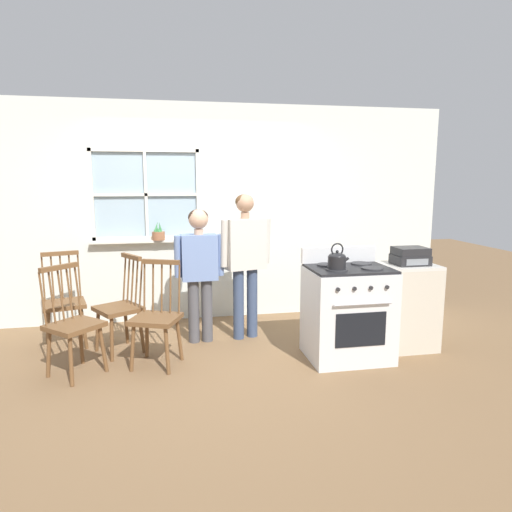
{
  "coord_description": "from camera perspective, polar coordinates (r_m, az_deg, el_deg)",
  "views": [
    {
      "loc": [
        -0.39,
        -4.37,
        1.76
      ],
      "look_at": [
        0.47,
        0.12,
        1.0
      ],
      "focal_mm": 32.0,
      "sensor_mm": 36.0,
      "label": 1
    }
  ],
  "objects": [
    {
      "name": "chair_near_wall",
      "position": [
        4.91,
        -16.61,
        -6.28
      ],
      "size": [
        0.56,
        0.57,
        1.01
      ],
      "rotation": [
        0.0,
        0.0,
        -1.03
      ],
      "color": "brown",
      "rests_on": "ground_plane"
    },
    {
      "name": "chair_center_cluster",
      "position": [
        4.5,
        -21.91,
        -8.05
      ],
      "size": [
        0.58,
        0.58,
        1.01
      ],
      "rotation": [
        0.0,
        0.0,
        0.81
      ],
      "color": "brown",
      "rests_on": "ground_plane"
    },
    {
      "name": "stove",
      "position": [
        4.65,
        11.38,
        -6.86
      ],
      "size": [
        0.79,
        0.68,
        1.08
      ],
      "color": "silver",
      "rests_on": "ground_plane"
    },
    {
      "name": "wall_back",
      "position": [
        5.8,
        -6.58,
        5.16
      ],
      "size": [
        6.4,
        0.16,
        2.7
      ],
      "color": "silver",
      "rests_on": "ground_plane"
    },
    {
      "name": "chair_by_window",
      "position": [
        5.29,
        -22.89,
        -5.52
      ],
      "size": [
        0.51,
        0.49,
        1.01
      ],
      "rotation": [
        0.0,
        0.0,
        0.26
      ],
      "color": "brown",
      "rests_on": "ground_plane"
    },
    {
      "name": "potted_plant",
      "position": [
        5.72,
        -12.1,
        2.66
      ],
      "size": [
        0.15,
        0.15,
        0.23
      ],
      "color": "#935B3D",
      "rests_on": "wall_back"
    },
    {
      "name": "side_counter",
      "position": [
        5.1,
        18.29,
        -5.95
      ],
      "size": [
        0.55,
        0.5,
        0.9
      ],
      "color": "beige",
      "rests_on": "ground_plane"
    },
    {
      "name": "stereo",
      "position": [
        4.97,
        18.73,
        -0.02
      ],
      "size": [
        0.34,
        0.29,
        0.18
      ],
      "color": "#232326",
      "rests_on": "side_counter"
    },
    {
      "name": "kettle",
      "position": [
        4.34,
        10.09,
        -0.5
      ],
      "size": [
        0.21,
        0.17,
        0.25
      ],
      "color": "black",
      "rests_on": "stove"
    },
    {
      "name": "ground_plane",
      "position": [
        4.73,
        -5.43,
        -12.46
      ],
      "size": [
        16.0,
        16.0,
        0.0
      ],
      "primitive_type": "plane",
      "color": "brown"
    },
    {
      "name": "person_teen_center",
      "position": [
        5.03,
        -1.36,
        0.47
      ],
      "size": [
        0.6,
        0.32,
        1.61
      ],
      "rotation": [
        0.0,
        0.0,
        0.27
      ],
      "color": "#384766",
      "rests_on": "ground_plane"
    },
    {
      "name": "chair_near_stove",
      "position": [
        4.48,
        -12.32,
        -7.62
      ],
      "size": [
        0.54,
        0.53,
        1.01
      ],
      "rotation": [
        0.0,
        0.0,
        -0.38
      ],
      "color": "brown",
      "rests_on": "ground_plane"
    },
    {
      "name": "person_elderly_left",
      "position": [
        4.95,
        -7.1,
        -0.78
      ],
      "size": [
        0.54,
        0.24,
        1.46
      ],
      "rotation": [
        0.0,
        0.0,
        0.05
      ],
      "color": "#4C4C51",
      "rests_on": "ground_plane"
    }
  ]
}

